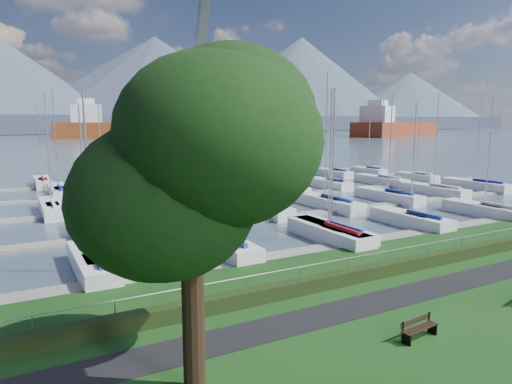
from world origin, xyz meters
TOP-DOWN VIEW (x-y plane):
  - path at (0.00, -3.00)m, footprint 160.00×2.00m
  - water at (0.00, 260.00)m, footprint 800.00×540.00m
  - hedge at (0.00, -0.40)m, footprint 80.00×0.70m
  - fence at (0.00, 0.00)m, footprint 80.00×0.04m
  - foothill at (0.00, 330.00)m, footprint 900.00×80.00m
  - mountains at (7.35, 404.62)m, footprint 1190.00×360.00m
  - docks at (0.00, 26.00)m, footprint 90.00×41.60m
  - bench_left at (-2.86, -6.45)m, footprint 1.83×0.59m
  - tree at (-11.57, -6.39)m, footprint 8.08×8.89m
  - crane at (1.12, 27.20)m, footprint 5.36×13.46m
  - cargo_ship_mid at (50.84, 215.55)m, footprint 107.13×32.90m
  - cargo_ship_east at (182.37, 177.46)m, footprint 91.60×54.22m
  - sailboat_fleet at (-2.20, 28.49)m, footprint 74.33×50.06m

SIDE VIEW (x-z plane):
  - water at x=0.00m, z-range -0.50..-0.30m
  - docks at x=0.00m, z-range -0.34..-0.09m
  - path at x=0.00m, z-range -0.01..0.03m
  - hedge at x=0.00m, z-range 0.00..0.70m
  - bench_left at x=-2.86m, z-range -0.01..0.84m
  - fence at x=0.00m, z-range 1.18..1.22m
  - cargo_ship_mid at x=50.84m, z-range -7.26..14.24m
  - cargo_ship_east at x=182.37m, z-range -7.14..14.36m
  - crane at x=1.12m, z-range -5.85..16.50m
  - sailboat_fleet at x=-2.20m, z-range -1.43..12.16m
  - foothill at x=0.00m, z-range 0.00..12.00m
  - tree at x=-11.57m, z-range 2.15..12.92m
  - mountains at x=7.35m, z-range -10.82..104.18m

